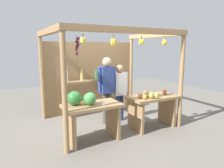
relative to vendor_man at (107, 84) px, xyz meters
name	(u,v)px	position (x,y,z in m)	size (l,w,h in m)	color
ground_plane	(108,122)	(0.05, 0.05, -1.01)	(12.00, 12.00, 0.00)	slate
market_stall	(100,68)	(0.05, 0.51, 0.36)	(2.92, 2.26, 2.29)	#99754C
fruit_counter_left	(89,110)	(-0.79, -0.74, -0.35)	(1.17, 0.64, 1.05)	#99754C
fruit_counter_right	(152,104)	(0.81, -0.77, -0.43)	(1.17, 0.64, 0.93)	#99754C
bottle_shelf_unit	(96,87)	(0.08, 0.85, -0.23)	(1.87, 0.22, 1.36)	#99754C
vendor_man	(107,84)	(0.00, 0.00, 0.00)	(0.48, 0.23, 1.67)	#4B4D42
vendor_woman	(120,88)	(0.38, 0.02, -0.14)	(0.48, 0.20, 1.47)	navy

